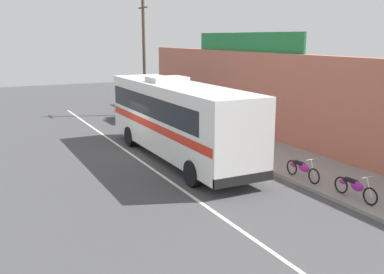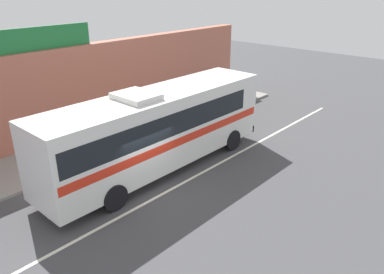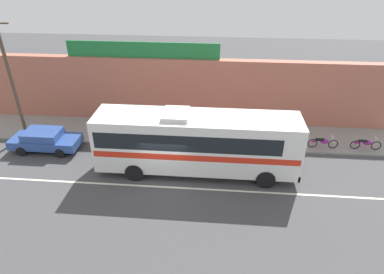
# 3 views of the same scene
# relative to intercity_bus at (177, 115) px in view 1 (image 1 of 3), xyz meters

# --- Properties ---
(ground_plane) EXTENTS (70.00, 70.00, 0.00)m
(ground_plane) POSITION_rel_intercity_bus_xyz_m (-1.63, -0.91, -2.07)
(ground_plane) COLOR #444447
(sidewalk_slab) EXTENTS (30.00, 3.60, 0.14)m
(sidewalk_slab) POSITION_rel_intercity_bus_xyz_m (-1.63, 4.29, -2.00)
(sidewalk_slab) COLOR gray
(sidewalk_slab) RESTS_ON ground_plane
(storefront_facade) EXTENTS (30.00, 0.70, 4.80)m
(storefront_facade) POSITION_rel_intercity_bus_xyz_m (-1.63, 6.44, 0.33)
(storefront_facade) COLOR #B26651
(storefront_facade) RESTS_ON ground_plane
(storefront_billboard) EXTENTS (10.72, 0.12, 1.10)m
(storefront_billboard) POSITION_rel_intercity_bus_xyz_m (-4.18, 6.44, 3.28)
(storefront_billboard) COLOR #1E7538
(storefront_billboard) RESTS_ON storefront_facade
(road_center_stripe) EXTENTS (30.00, 0.14, 0.01)m
(road_center_stripe) POSITION_rel_intercity_bus_xyz_m (-1.63, -1.71, -2.06)
(road_center_stripe) COLOR silver
(road_center_stripe) RESTS_ON ground_plane
(intercity_bus) EXTENTS (11.38, 2.66, 3.78)m
(intercity_bus) POSITION_rel_intercity_bus_xyz_m (0.00, 0.00, 0.00)
(intercity_bus) COLOR white
(intercity_bus) RESTS_ON ground_plane
(parked_car) EXTENTS (4.33, 1.87, 1.37)m
(parked_car) POSITION_rel_intercity_bus_xyz_m (-9.82, 1.54, -1.33)
(parked_car) COLOR #2D4C93
(parked_car) RESTS_ON ground_plane
(utility_pole) EXTENTS (1.60, 0.22, 8.12)m
(utility_pole) POSITION_rel_intercity_bus_xyz_m (-11.99, 3.00, 2.27)
(utility_pole) COLOR brown
(utility_pole) RESTS_ON sidewalk_slab
(motorcycle_green) EXTENTS (1.92, 0.56, 0.94)m
(motorcycle_green) POSITION_rel_intercity_bus_xyz_m (5.49, 2.89, -1.50)
(motorcycle_green) COLOR black
(motorcycle_green) RESTS_ON sidewalk_slab
(motorcycle_blue) EXTENTS (1.93, 0.56, 0.94)m
(motorcycle_blue) POSITION_rel_intercity_bus_xyz_m (8.02, 3.05, -1.50)
(motorcycle_blue) COLOR black
(motorcycle_blue) RESTS_ON sidewalk_slab
(pedestrian_far_right) EXTENTS (0.30, 0.48, 1.71)m
(pedestrian_far_right) POSITION_rel_intercity_bus_xyz_m (-6.74, 4.50, -0.93)
(pedestrian_far_right) COLOR black
(pedestrian_far_right) RESTS_ON sidewalk_slab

